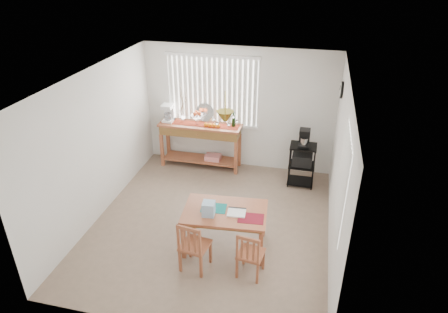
% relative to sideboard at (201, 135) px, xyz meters
% --- Properties ---
extents(ground, '(4.00, 4.50, 0.01)m').
position_rel_sideboard_xyz_m(ground, '(0.75, -1.98, -0.74)').
color(ground, '#8D7460').
extents(room_shell, '(4.20, 4.70, 2.70)m').
position_rel_sideboard_xyz_m(room_shell, '(0.75, -1.97, 0.95)').
color(room_shell, white).
rests_on(room_shell, ground).
extents(sideboard, '(1.75, 0.49, 0.98)m').
position_rel_sideboard_xyz_m(sideboard, '(0.00, 0.00, 0.00)').
color(sideboard, '#A25737').
rests_on(sideboard, ground).
extents(sideboard_items, '(1.66, 0.42, 0.75)m').
position_rel_sideboard_xyz_m(sideboard_items, '(-0.29, 0.02, 0.40)').
color(sideboard_items, maroon).
rests_on(sideboard_items, sideboard).
extents(wire_cart, '(0.51, 0.41, 0.87)m').
position_rel_sideboard_xyz_m(wire_cart, '(2.17, -0.28, -0.22)').
color(wire_cart, black).
rests_on(wire_cart, ground).
extents(cart_items, '(0.20, 0.24, 0.36)m').
position_rel_sideboard_xyz_m(cart_items, '(2.17, -0.28, 0.29)').
color(cart_items, black).
rests_on(cart_items, wire_cart).
extents(dining_table, '(1.35, 0.93, 0.69)m').
position_rel_sideboard_xyz_m(dining_table, '(1.12, -2.51, -0.13)').
color(dining_table, '#A25737').
rests_on(dining_table, ground).
extents(table_items, '(1.02, 0.44, 0.22)m').
position_rel_sideboard_xyz_m(table_items, '(1.01, -2.63, 0.03)').
color(table_items, '#157975').
rests_on(table_items, dining_table).
extents(chair_left, '(0.45, 0.45, 0.86)m').
position_rel_sideboard_xyz_m(chair_left, '(0.80, -3.11, -0.32)').
color(chair_left, '#A25737').
rests_on(chair_left, ground).
extents(chair_right, '(0.41, 0.41, 0.78)m').
position_rel_sideboard_xyz_m(chair_right, '(1.62, -3.06, -0.36)').
color(chair_right, '#A25737').
rests_on(chair_right, ground).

